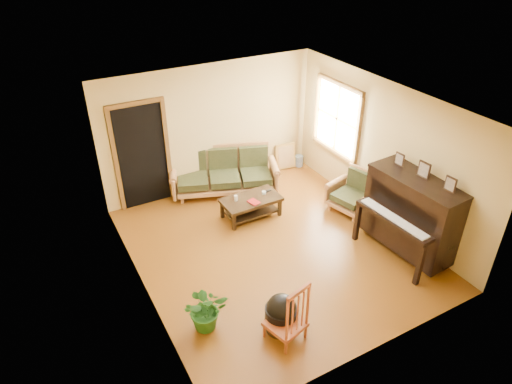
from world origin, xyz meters
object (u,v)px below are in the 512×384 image
armchair (352,192)px  footstool (281,317)px  red_chair (286,311)px  ceramic_crock (299,161)px  piano (412,216)px  sofa (224,172)px  potted_plant (206,309)px  coffee_table (251,207)px

armchair → footstool: 3.34m
red_chair → ceramic_crock: bearing=39.0°
piano → sofa: bearing=116.8°
footstool → ceramic_crock: (2.90, 3.93, -0.09)m
footstool → potted_plant: bearing=149.2°
footstool → red_chair: bearing=-101.5°
coffee_table → piano: size_ratio=0.69×
armchair → red_chair: 3.45m
red_chair → potted_plant: (-0.85, 0.69, -0.16)m
armchair → ceramic_crock: 2.07m
ceramic_crock → armchair: bearing=-94.2°
armchair → red_chair: red_chair is taller
coffee_table → red_chair: bearing=-109.4°
coffee_table → armchair: (1.79, -0.75, 0.21)m
footstool → sofa: bearing=76.2°
coffee_table → potted_plant: bearing=-131.0°
sofa → armchair: bearing=-24.1°
armchair → ceramic_crock: (0.15, 2.04, -0.28)m
potted_plant → armchair: bearing=20.5°
red_chair → footstool: bearing=63.1°
sofa → piano: size_ratio=1.34×
ceramic_crock → potted_plant: (-3.78, -3.40, 0.21)m
armchair → coffee_table: bearing=142.5°
sofa → footstool: 3.82m
footstool → potted_plant: potted_plant is taller
footstool → coffee_table: bearing=70.1°
armchair → red_chair: size_ratio=0.82×
sofa → footstool: size_ratio=4.70×
coffee_table → piano: piano is taller
coffee_table → piano: bearing=-49.7°
sofa → piano: bearing=-39.2°
sofa → potted_plant: sofa is taller
footstool → armchair: bearing=34.5°
sofa → footstool: sofa is taller
sofa → potted_plant: 3.64m
coffee_table → potted_plant: size_ratio=1.65×
armchair → ceramic_crock: bearing=71.0°
ceramic_crock → footstool: bearing=-126.4°
armchair → red_chair: (-2.78, -2.05, 0.09)m
sofa → footstool: (-0.91, -3.70, -0.24)m
coffee_table → armchair: size_ratio=1.36×
piano → red_chair: bearing=-171.3°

